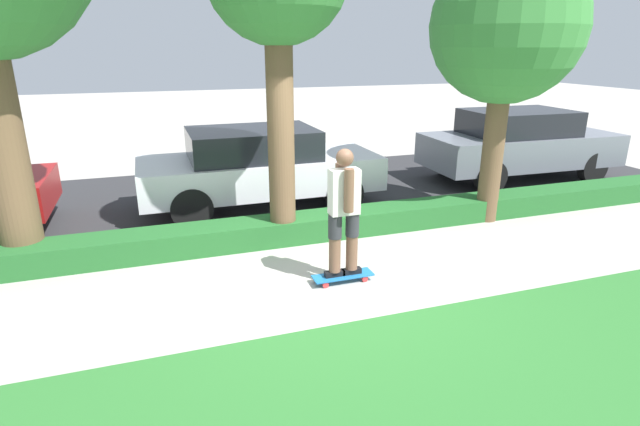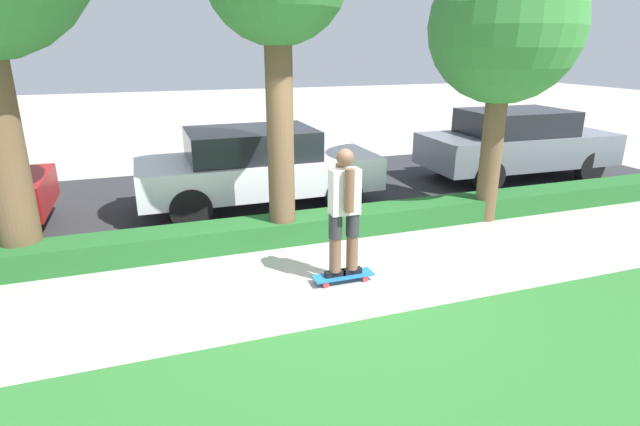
% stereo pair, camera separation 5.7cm
% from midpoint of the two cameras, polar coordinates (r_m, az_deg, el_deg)
% --- Properties ---
extents(ground_plane, '(60.00, 60.00, 0.00)m').
position_cam_midpoint_polar(ground_plane, '(6.48, 1.43, -7.92)').
color(ground_plane, '#ADA89E').
extents(street_asphalt, '(18.65, 5.00, 0.01)m').
position_cam_midpoint_polar(street_asphalt, '(10.26, -6.64, 2.13)').
color(street_asphalt, '#2D2D30').
rests_on(street_asphalt, ground_plane).
extents(hedge_row, '(18.65, 0.60, 0.37)m').
position_cam_midpoint_polar(hedge_row, '(7.81, -2.59, -1.72)').
color(hedge_row, '#236028').
rests_on(hedge_row, ground_plane).
extents(skateboard, '(0.79, 0.24, 0.10)m').
position_cam_midpoint_polar(skateboard, '(6.47, 2.89, -7.21)').
color(skateboard, '#1E6BAD').
rests_on(skateboard, ground_plane).
extents(skater_person, '(0.49, 0.42, 1.64)m').
position_cam_midpoint_polar(skater_person, '(6.14, 3.02, 0.32)').
color(skater_person, black).
rests_on(skater_person, skateboard).
extents(tree_far, '(2.38, 2.38, 4.37)m').
position_cam_midpoint_polar(tree_far, '(8.76, 20.73, 19.04)').
color(tree_far, brown).
rests_on(tree_far, ground_plane).
extents(parked_car_middle, '(4.35, 1.88, 1.47)m').
position_cam_midpoint_polar(parked_car_middle, '(9.32, -6.87, 5.36)').
color(parked_car_middle, silver).
rests_on(parked_car_middle, ground_plane).
extents(parked_car_rear, '(4.36, 1.89, 1.55)m').
position_cam_midpoint_polar(parked_car_rear, '(12.13, 21.93, 7.40)').
color(parked_car_rear, slate).
rests_on(parked_car_rear, ground_plane).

